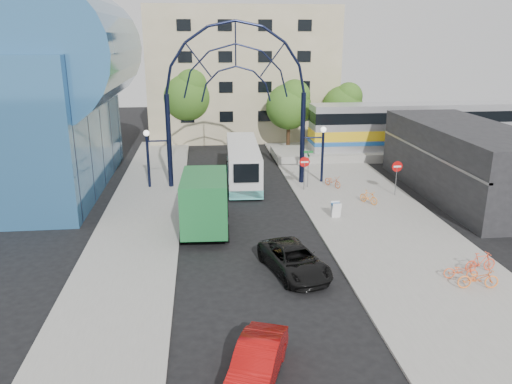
{
  "coord_description": "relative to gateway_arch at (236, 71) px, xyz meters",
  "views": [
    {
      "loc": [
        -2.54,
        -22.64,
        10.95
      ],
      "look_at": [
        0.58,
        6.0,
        1.94
      ],
      "focal_mm": 35.0,
      "sensor_mm": 36.0,
      "label": 1
    }
  ],
  "objects": [
    {
      "name": "tree_north_b",
      "position": [
        -3.88,
        15.93,
        -3.29
      ],
      "size": [
        5.12,
        5.12,
        8.0
      ],
      "color": "#382314",
      "rests_on": "ground"
    },
    {
      "name": "street_name_sign",
      "position": [
        5.2,
        -1.4,
        -6.43
      ],
      "size": [
        0.7,
        0.7,
        2.8
      ],
      "color": "slate",
      "rests_on": "sidewalk_east"
    },
    {
      "name": "train_platform",
      "position": [
        20.0,
        8.0,
        -8.16
      ],
      "size": [
        32.0,
        5.0,
        0.8
      ],
      "primitive_type": "cube",
      "color": "gray",
      "rests_on": "ground"
    },
    {
      "name": "bike_near_a",
      "position": [
        7.09,
        -1.52,
        -8.01
      ],
      "size": [
        1.3,
        1.71,
        0.86
      ],
      "primitive_type": "imported",
      "rotation": [
        0.0,
        0.0,
        0.51
      ],
      "color": "#D15C29",
      "rests_on": "sidewalk_east"
    },
    {
      "name": "tree_north_a",
      "position": [
        6.12,
        11.93,
        -3.95
      ],
      "size": [
        4.48,
        4.48,
        7.0
      ],
      "color": "#382314",
      "rests_on": "ground"
    },
    {
      "name": "transit_hall",
      "position": [
        -15.3,
        1.0,
        -1.86
      ],
      "size": [
        16.5,
        18.0,
        14.5
      ],
      "color": "#32679A",
      "rests_on": "ground"
    },
    {
      "name": "red_sedan",
      "position": [
        -0.99,
        -22.7,
        -7.9
      ],
      "size": [
        2.68,
        4.23,
        1.32
      ],
      "primitive_type": "imported",
      "rotation": [
        0.0,
        0.0,
        -0.35
      ],
      "color": "#9A0A09",
      "rests_on": "ground"
    },
    {
      "name": "ground",
      "position": [
        0.0,
        -14.0,
        -8.56
      ],
      "size": [
        120.0,
        120.0,
        0.0
      ],
      "primitive_type": "plane",
      "color": "black",
      "rests_on": "ground"
    },
    {
      "name": "green_truck",
      "position": [
        -2.48,
        -8.69,
        -6.82
      ],
      "size": [
        2.92,
        7.0,
        3.48
      ],
      "rotation": [
        0.0,
        0.0,
        -0.04
      ],
      "color": "black",
      "rests_on": "ground"
    },
    {
      "name": "apartment_block",
      "position": [
        2.0,
        20.97,
        -1.55
      ],
      "size": [
        20.0,
        12.1,
        14.0
      ],
      "color": "tan",
      "rests_on": "ground"
    },
    {
      "name": "train_car",
      "position": [
        20.0,
        8.0,
        -5.66
      ],
      "size": [
        25.1,
        3.05,
        4.2
      ],
      "color": "#B7B7BC",
      "rests_on": "train_platform"
    },
    {
      "name": "bike_far_b",
      "position": [
        10.54,
        -16.14,
        -7.95
      ],
      "size": [
        1.67,
        0.64,
        0.98
      ],
      "primitive_type": "imported",
      "rotation": [
        0.0,
        0.0,
        1.68
      ],
      "color": "#F05030",
      "rests_on": "sidewalk_east"
    },
    {
      "name": "tree_north_c",
      "position": [
        12.12,
        13.93,
        -4.28
      ],
      "size": [
        4.16,
        4.16,
        6.5
      ],
      "color": "#382314",
      "rests_on": "ground"
    },
    {
      "name": "plaza_west",
      "position": [
        -6.5,
        -8.0,
        -8.5
      ],
      "size": [
        5.0,
        50.0,
        0.12
      ],
      "primitive_type": "cube",
      "color": "gray",
      "rests_on": "ground"
    },
    {
      "name": "sandwich_board",
      "position": [
        5.6,
        -8.02,
        -7.81
      ],
      "size": [
        0.55,
        0.61,
        0.99
      ],
      "color": "white",
      "rests_on": "sidewalk_east"
    },
    {
      "name": "gateway_arch",
      "position": [
        0.0,
        0.0,
        0.0
      ],
      "size": [
        13.64,
        0.44,
        12.1
      ],
      "color": "black",
      "rests_on": "ground"
    },
    {
      "name": "bike_far_c",
      "position": [
        9.54,
        -17.71,
        -7.95
      ],
      "size": [
        1.9,
        0.82,
        0.97
      ],
      "primitive_type": "imported",
      "rotation": [
        0.0,
        0.0,
        1.47
      ],
      "color": "orange",
      "rests_on": "sidewalk_east"
    },
    {
      "name": "city_bus",
      "position": [
        0.55,
        1.14,
        -7.02
      ],
      "size": [
        2.87,
        10.79,
        2.94
      ],
      "rotation": [
        0.0,
        0.0,
        -0.04
      ],
      "color": "silver",
      "rests_on": "ground"
    },
    {
      "name": "bike_near_b",
      "position": [
        8.51,
        -5.62,
        -7.98
      ],
      "size": [
        1.15,
        1.5,
        0.9
      ],
      "primitive_type": "imported",
      "rotation": [
        0.0,
        0.0,
        0.56
      ],
      "color": "orange",
      "rests_on": "sidewalk_east"
    },
    {
      "name": "stop_sign",
      "position": [
        4.8,
        -2.0,
        -6.56
      ],
      "size": [
        0.8,
        0.07,
        2.5
      ],
      "color": "slate",
      "rests_on": "sidewalk_east"
    },
    {
      "name": "bike_far_a",
      "position": [
        9.22,
        -16.78,
        -8.03
      ],
      "size": [
        1.63,
        0.88,
        0.82
      ],
      "primitive_type": "imported",
      "rotation": [
        0.0,
        0.0,
        1.34
      ],
      "color": "orange",
      "rests_on": "sidewalk_east"
    },
    {
      "name": "sidewalk_east",
      "position": [
        8.0,
        -10.0,
        -8.5
      ],
      "size": [
        8.0,
        56.0,
        0.12
      ],
      "primitive_type": "cube",
      "color": "gray",
      "rests_on": "ground"
    },
    {
      "name": "do_not_enter_sign",
      "position": [
        11.0,
        -4.0,
        -6.58
      ],
      "size": [
        0.76,
        0.07,
        2.48
      ],
      "color": "slate",
      "rests_on": "sidewalk_east"
    },
    {
      "name": "black_suv",
      "position": [
        1.66,
        -15.09,
        -7.89
      ],
      "size": [
        3.39,
        5.23,
        1.34
      ],
      "primitive_type": "imported",
      "rotation": [
        0.0,
        0.0,
        0.26
      ],
      "color": "black",
      "rests_on": "ground"
    },
    {
      "name": "commercial_block_east",
      "position": [
        16.0,
        -4.0,
        -6.06
      ],
      "size": [
        6.0,
        16.0,
        5.0
      ],
      "primitive_type": "cube",
      "color": "black",
      "rests_on": "ground"
    }
  ]
}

